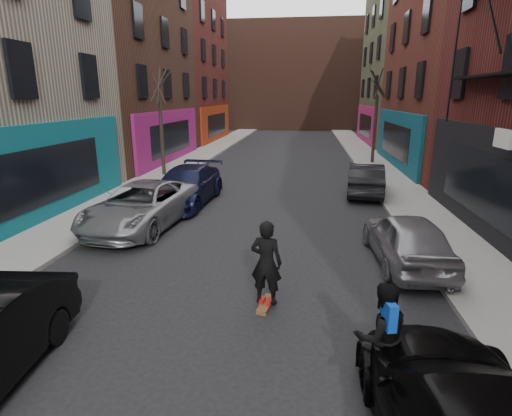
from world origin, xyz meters
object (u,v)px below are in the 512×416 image
(parked_left_end, at_px, (186,186))
(skateboard, at_px, (266,304))
(tree_right_far, at_px, (376,110))
(parked_right_far, at_px, (406,239))
(tree_left_far, at_px, (161,116))
(pedestrian, at_px, (381,336))
(parked_right_end, at_px, (366,179))
(skateboarder, at_px, (266,263))
(parked_left_far, at_px, (142,205))

(parked_left_end, relative_size, skateboard, 6.63)
(tree_right_far, bearing_deg, parked_left_end, -129.00)
(tree_right_far, bearing_deg, parked_right_far, -95.61)
(tree_right_far, xyz_separation_m, parked_left_end, (-9.40, -11.61, -2.76))
(tree_left_far, bearing_deg, skateboard, -62.34)
(parked_left_end, distance_m, pedestrian, 12.12)
(parked_right_end, distance_m, skateboarder, 11.40)
(parked_left_end, bearing_deg, pedestrian, -56.22)
(skateboard, bearing_deg, tree_right_far, 84.83)
(parked_left_end, relative_size, parked_right_end, 1.21)
(skateboarder, relative_size, pedestrian, 1.05)
(parked_right_far, relative_size, parked_right_end, 0.95)
(tree_right_far, bearing_deg, skateboarder, -104.64)
(tree_right_far, xyz_separation_m, parked_right_far, (-1.67, -16.99, -2.82))
(tree_right_far, height_order, parked_right_far, tree_right_far)
(parked_right_far, xyz_separation_m, skateboard, (-3.50, -2.80, -0.66))
(pedestrian, bearing_deg, tree_right_far, -112.63)
(tree_right_far, height_order, skateboarder, tree_right_far)
(parked_right_end, bearing_deg, parked_right_far, 96.82)
(tree_left_far, relative_size, skateboarder, 3.52)
(skateboard, distance_m, pedestrian, 3.09)
(parked_left_end, bearing_deg, skateboarder, -59.67)
(parked_left_far, height_order, parked_right_end, parked_left_far)
(tree_right_far, bearing_deg, parked_left_far, -124.03)
(tree_left_far, relative_size, parked_right_end, 1.49)
(parked_left_far, bearing_deg, skateboarder, -39.87)
(parked_left_end, bearing_deg, parked_left_far, -97.56)
(skateboarder, distance_m, pedestrian, 2.98)
(parked_left_far, bearing_deg, parked_right_end, 41.17)
(parked_left_end, relative_size, parked_right_far, 1.27)
(parked_right_far, bearing_deg, skateboarder, 35.00)
(tree_right_far, distance_m, pedestrian, 22.41)
(tree_left_far, xyz_separation_m, parked_right_end, (10.74, -2.95, -2.66))
(tree_right_far, distance_m, parked_left_far, 18.08)
(parked_right_end, bearing_deg, skateboarder, 78.94)
(tree_left_far, bearing_deg, parked_right_far, -45.69)
(pedestrian, bearing_deg, skateboarder, -62.87)
(tree_left_far, distance_m, tree_right_far, 13.78)
(parked_left_far, xyz_separation_m, skateboard, (4.82, -4.99, -0.70))
(parked_left_end, height_order, parked_right_end, parked_left_end)
(tree_right_far, bearing_deg, pedestrian, -98.27)
(tree_right_far, relative_size, pedestrian, 3.87)
(tree_left_far, xyz_separation_m, tree_right_far, (12.40, 6.00, 0.15))
(tree_left_far, height_order, parked_right_far, tree_left_far)
(parked_left_end, distance_m, skateboarder, 9.22)
(parked_right_end, xyz_separation_m, skateboard, (-3.51, -10.85, -0.67))
(parked_left_end, distance_m, skateboard, 9.24)
(tree_right_far, xyz_separation_m, parked_right_end, (-1.66, -8.95, -2.81))
(parked_right_end, bearing_deg, parked_left_far, 41.97)
(parked_left_far, bearing_deg, tree_right_far, 62.06)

